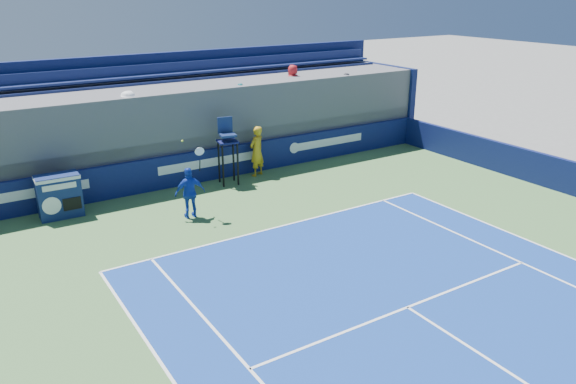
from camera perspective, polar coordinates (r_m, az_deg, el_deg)
ball_person at (r=21.57m, az=-3.20°, el=4.17°), size 0.83×0.70×1.95m
back_hoarding at (r=21.33m, az=-8.09°, el=2.73°), size 20.40×0.21×1.20m
match_clock at (r=19.08m, az=-22.24°, el=-0.27°), size 1.34×0.77×1.40m
umpire_chair at (r=20.60m, az=-6.18°, el=4.88°), size 0.82×0.82×2.48m
tennis_player at (r=17.84m, az=-9.93°, el=-0.06°), size 1.00×0.53×2.57m
stadium_seating at (r=22.83m, az=-10.46°, el=6.96°), size 21.00×4.05×4.40m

